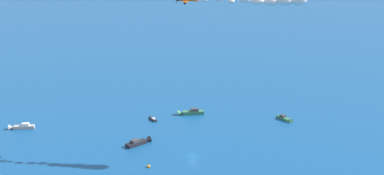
{
  "coord_description": "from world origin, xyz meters",
  "views": [
    {
      "loc": [
        -139.91,
        90.71,
        71.07
      ],
      "look_at": [
        0.08,
        0.1,
        24.15
      ],
      "focal_mm": 49.44,
      "sensor_mm": 36.0,
      "label": 1
    }
  ],
  "objects_px": {
    "marker_buoy": "(149,166)",
    "motorboat_far_stbd": "(21,127)",
    "motorboat_ahead": "(139,142)",
    "motorboat_offshore": "(285,119)",
    "motorboat_inshore": "(189,112)",
    "motorboat_far_port": "(153,119)"
  },
  "relations": [
    {
      "from": "motorboat_far_port",
      "to": "motorboat_far_stbd",
      "type": "bearing_deg",
      "value": 68.64
    },
    {
      "from": "motorboat_inshore",
      "to": "motorboat_ahead",
      "type": "distance_m",
      "value": 38.05
    },
    {
      "from": "motorboat_inshore",
      "to": "motorboat_offshore",
      "type": "xyz_separation_m",
      "value": [
        -27.66,
        -28.68,
        -0.22
      ]
    },
    {
      "from": "motorboat_ahead",
      "to": "motorboat_far_port",
      "type": "bearing_deg",
      "value": -38.95
    },
    {
      "from": "motorboat_inshore",
      "to": "motorboat_far_stbd",
      "type": "bearing_deg",
      "value": 72.09
    },
    {
      "from": "motorboat_far_stbd",
      "to": "marker_buoy",
      "type": "relative_size",
      "value": 4.67
    },
    {
      "from": "motorboat_far_stbd",
      "to": "motorboat_ahead",
      "type": "distance_m",
      "value": 50.44
    },
    {
      "from": "motorboat_offshore",
      "to": "marker_buoy",
      "type": "distance_m",
      "value": 69.52
    },
    {
      "from": "motorboat_far_stbd",
      "to": "motorboat_inshore",
      "type": "distance_m",
      "value": 67.92
    },
    {
      "from": "motorboat_inshore",
      "to": "motorboat_ahead",
      "type": "relative_size",
      "value": 1.08
    },
    {
      "from": "motorboat_offshore",
      "to": "motorboat_ahead",
      "type": "xyz_separation_m",
      "value": [
        9.09,
        61.89,
        0.15
      ]
    },
    {
      "from": "marker_buoy",
      "to": "motorboat_offshore",
      "type": "bearing_deg",
      "value": -81.4
    },
    {
      "from": "motorboat_far_stbd",
      "to": "motorboat_ahead",
      "type": "height_order",
      "value": "motorboat_ahead"
    },
    {
      "from": "motorboat_far_stbd",
      "to": "motorboat_offshore",
      "type": "distance_m",
      "value": 105.18
    },
    {
      "from": "motorboat_ahead",
      "to": "motorboat_inshore",
      "type": "bearing_deg",
      "value": -60.79
    },
    {
      "from": "motorboat_far_stbd",
      "to": "motorboat_inshore",
      "type": "xyz_separation_m",
      "value": [
        -20.89,
        -64.63,
        0.11
      ]
    },
    {
      "from": "motorboat_far_stbd",
      "to": "motorboat_offshore",
      "type": "relative_size",
      "value": 1.18
    },
    {
      "from": "motorboat_ahead",
      "to": "marker_buoy",
      "type": "distance_m",
      "value": 20.65
    },
    {
      "from": "motorboat_far_port",
      "to": "motorboat_far_stbd",
      "type": "relative_size",
      "value": 0.54
    },
    {
      "from": "motorboat_inshore",
      "to": "marker_buoy",
      "type": "bearing_deg",
      "value": 133.53
    },
    {
      "from": "motorboat_far_stbd",
      "to": "motorboat_inshore",
      "type": "relative_size",
      "value": 0.88
    },
    {
      "from": "marker_buoy",
      "to": "motorboat_far_stbd",
      "type": "bearing_deg",
      "value": 22.63
    }
  ]
}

